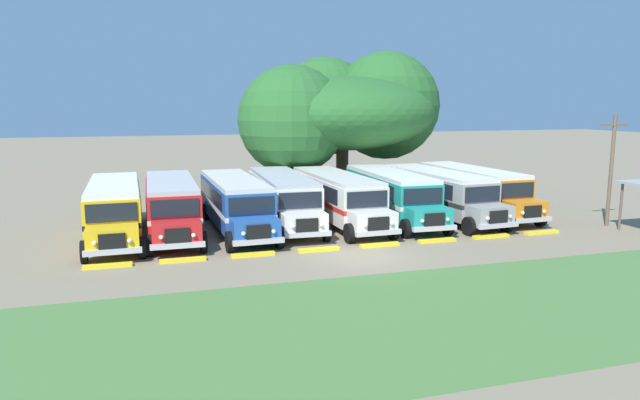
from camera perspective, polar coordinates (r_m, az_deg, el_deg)
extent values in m
plane|color=#84755B|center=(26.11, 4.17, -5.67)|extent=(220.00, 220.00, 0.00)
cube|color=#4C7538|center=(19.69, 12.21, -10.95)|extent=(80.00, 9.55, 0.01)
cube|color=yellow|center=(31.80, -19.72, -0.61)|extent=(2.68, 9.25, 2.10)
cube|color=black|center=(31.82, -19.71, -0.91)|extent=(2.71, 9.27, 0.24)
cube|color=black|center=(32.00, -17.49, 0.47)|extent=(0.19, 8.00, 0.80)
cube|color=black|center=(32.08, -22.03, 0.24)|extent=(0.19, 8.00, 0.80)
cube|color=silver|center=(31.62, -19.84, 1.46)|extent=(2.60, 9.15, 0.22)
cube|color=yellow|center=(26.69, -19.90, -3.62)|extent=(2.23, 1.44, 1.05)
cube|color=black|center=(25.97, -19.94, -3.92)|extent=(1.10, 0.12, 0.70)
cube|color=#B7B7BC|center=(26.03, -19.89, -4.86)|extent=(2.40, 0.25, 0.24)
cube|color=black|center=(27.15, -19.98, -1.20)|extent=(2.20, 0.10, 0.84)
cube|color=black|center=(36.37, -19.56, 0.43)|extent=(0.90, 0.08, 1.30)
sphere|color=#EAE5C6|center=(25.90, -18.39, -3.86)|extent=(0.20, 0.20, 0.20)
sphere|color=#EAE5C6|center=(25.95, -21.49, -4.02)|extent=(0.20, 0.20, 0.20)
cylinder|color=black|center=(26.89, -17.27, -4.53)|extent=(0.30, 1.01, 1.00)
cylinder|color=black|center=(26.98, -22.38, -4.78)|extent=(0.30, 1.01, 1.00)
cylinder|color=black|center=(34.92, -17.56, -1.39)|extent=(0.30, 1.01, 1.00)
cylinder|color=black|center=(34.98, -21.49, -1.59)|extent=(0.30, 1.01, 1.00)
cube|color=red|center=(32.06, -14.55, -0.28)|extent=(2.59, 9.22, 2.10)
cube|color=white|center=(32.09, -14.53, -0.58)|extent=(2.62, 9.24, 0.24)
cube|color=black|center=(32.35, -12.36, 0.78)|extent=(0.12, 8.00, 0.80)
cube|color=black|center=(32.26, -16.86, 0.57)|extent=(0.12, 8.00, 0.80)
cube|color=#B2B2B7|center=(31.89, -14.63, 1.77)|extent=(2.51, 9.12, 0.22)
cube|color=red|center=(26.96, -14.05, -3.21)|extent=(2.21, 1.42, 1.05)
cube|color=black|center=(26.23, -13.97, -3.49)|extent=(1.10, 0.11, 0.70)
cube|color=#B7B7BC|center=(26.29, -13.93, -4.43)|extent=(2.40, 0.22, 0.24)
cube|color=black|center=(27.42, -14.20, -0.82)|extent=(2.20, 0.08, 0.84)
cube|color=white|center=(36.64, -14.83, 0.73)|extent=(0.90, 0.07, 1.30)
sphere|color=#EAE5C6|center=(26.22, -12.44, -3.44)|extent=(0.20, 0.20, 0.20)
sphere|color=#EAE5C6|center=(26.16, -15.50, -3.59)|extent=(0.20, 0.20, 0.20)
cylinder|color=black|center=(27.24, -11.49, -4.11)|extent=(0.29, 1.00, 1.00)
cylinder|color=black|center=(27.15, -16.55, -4.36)|extent=(0.29, 1.00, 1.00)
cylinder|color=black|center=(35.25, -12.72, -1.08)|extent=(0.29, 1.00, 1.00)
cylinder|color=black|center=(35.18, -16.62, -1.27)|extent=(0.29, 1.00, 1.00)
cube|color=#23519E|center=(32.07, -8.50, -0.08)|extent=(2.73, 9.26, 2.10)
cube|color=silver|center=(32.10, -8.49, -0.37)|extent=(2.76, 9.28, 0.24)
cube|color=black|center=(32.52, -6.41, 0.99)|extent=(0.24, 8.00, 0.80)
cube|color=black|center=(32.09, -10.85, 0.77)|extent=(0.24, 8.00, 0.80)
cube|color=beige|center=(31.90, -8.55, 1.98)|extent=(2.65, 9.16, 0.22)
cube|color=#23519E|center=(27.06, -6.47, -2.93)|extent=(2.23, 1.46, 1.05)
cube|color=black|center=(26.34, -6.13, -3.21)|extent=(1.10, 0.13, 0.70)
cube|color=#B7B7BC|center=(26.40, -6.10, -4.14)|extent=(2.40, 0.26, 0.24)
cube|color=black|center=(27.50, -6.81, -0.56)|extent=(2.20, 0.12, 0.84)
cube|color=silver|center=(36.59, -9.78, 0.89)|extent=(0.90, 0.08, 1.30)
sphere|color=#EAE5C6|center=(26.45, -4.63, -3.13)|extent=(0.20, 0.20, 0.20)
sphere|color=#EAE5C6|center=(26.16, -7.61, -3.33)|extent=(0.20, 0.20, 0.20)
cylinder|color=black|center=(27.54, -4.05, -3.80)|extent=(0.31, 1.01, 1.00)
cylinder|color=black|center=(27.05, -8.99, -4.13)|extent=(0.31, 1.01, 1.00)
cylinder|color=black|center=(35.37, -7.41, -0.89)|extent=(0.31, 1.01, 1.00)
cylinder|color=black|center=(35.00, -11.27, -1.11)|extent=(0.31, 1.01, 1.00)
cube|color=silver|center=(33.34, -3.78, 0.37)|extent=(2.83, 9.28, 2.10)
cube|color=maroon|center=(33.36, -3.78, 0.08)|extent=(2.86, 9.31, 0.24)
cube|color=black|center=(33.82, -1.78, 1.37)|extent=(0.33, 8.00, 0.80)
cube|color=black|center=(33.33, -6.03, 1.20)|extent=(0.33, 8.00, 0.80)
cube|color=#B2B2B7|center=(33.17, -3.80, 2.34)|extent=(2.75, 9.18, 0.22)
cube|color=silver|center=(28.34, -1.65, -2.31)|extent=(2.25, 1.48, 1.05)
cube|color=black|center=(27.63, -1.29, -2.56)|extent=(1.10, 0.14, 0.70)
cube|color=#B7B7BC|center=(27.68, -1.27, -3.45)|extent=(2.41, 0.29, 0.24)
cube|color=black|center=(28.79, -1.97, -0.05)|extent=(2.20, 0.14, 0.84)
cube|color=maroon|center=(37.84, -5.16, 1.27)|extent=(0.90, 0.09, 1.30)
sphere|color=#EAE5C6|center=(27.75, 0.14, -2.51)|extent=(0.20, 0.20, 0.20)
sphere|color=#EAE5C6|center=(27.43, -2.69, -2.66)|extent=(0.20, 0.20, 0.20)
cylinder|color=black|center=(28.84, 0.63, -3.17)|extent=(0.32, 1.01, 1.00)
cylinder|color=black|center=(28.30, -4.06, -3.44)|extent=(0.32, 1.01, 1.00)
cylinder|color=black|center=(36.65, -2.85, -0.46)|extent=(0.32, 1.01, 1.00)
cylinder|color=black|center=(36.22, -6.56, -0.63)|extent=(0.32, 1.01, 1.00)
cube|color=silver|center=(33.52, 1.54, 0.43)|extent=(2.77, 9.27, 2.10)
cube|color=red|center=(33.55, 1.54, 0.15)|extent=(2.80, 9.29, 0.24)
cube|color=black|center=(34.18, 3.37, 1.44)|extent=(0.27, 8.00, 0.80)
cube|color=black|center=(33.31, -0.68, 1.25)|extent=(0.27, 8.00, 0.80)
cube|color=beige|center=(33.36, 1.55, 2.40)|extent=(2.68, 9.17, 0.22)
cube|color=silver|center=(28.78, 5.22, -2.16)|extent=(2.24, 1.46, 1.05)
cube|color=black|center=(28.12, 5.83, -2.40)|extent=(1.10, 0.13, 0.70)
cube|color=#B7B7BC|center=(28.17, 5.85, -3.27)|extent=(2.40, 0.27, 0.24)
cube|color=black|center=(29.20, 4.71, 0.06)|extent=(2.20, 0.12, 0.84)
cube|color=red|center=(37.85, -0.90, 1.31)|extent=(0.90, 0.09, 1.30)
sphere|color=#EAE5C6|center=(28.37, 7.16, -2.32)|extent=(0.20, 0.20, 0.20)
sphere|color=#EAE5C6|center=(27.79, 4.56, -2.52)|extent=(0.20, 0.20, 0.20)
cylinder|color=black|center=(29.48, 7.26, -2.97)|extent=(0.31, 1.01, 1.00)
cylinder|color=black|center=(28.53, 2.91, -3.32)|extent=(0.31, 1.01, 1.00)
cylinder|color=black|center=(36.88, 1.66, -0.39)|extent=(0.31, 1.01, 1.00)
cylinder|color=black|center=(36.12, -1.91, -0.60)|extent=(0.31, 1.01, 1.00)
cube|color=teal|center=(34.88, 6.89, 0.72)|extent=(2.78, 9.27, 2.10)
cube|color=white|center=(34.90, 6.89, 0.45)|extent=(2.81, 9.29, 0.24)
cube|color=black|center=(35.58, 8.62, 1.67)|extent=(0.28, 8.00, 0.80)
cube|color=black|center=(34.62, 4.78, 1.53)|extent=(0.28, 8.00, 0.80)
cube|color=silver|center=(34.72, 6.93, 2.61)|extent=(2.70, 9.17, 0.22)
cube|color=teal|center=(30.21, 10.68, -1.74)|extent=(2.24, 1.47, 1.05)
cube|color=black|center=(29.55, 11.31, -1.96)|extent=(1.10, 0.13, 0.70)
cube|color=#B7B7BC|center=(29.60, 11.32, -2.79)|extent=(2.40, 0.27, 0.24)
cube|color=black|center=(30.62, 10.19, 0.38)|extent=(2.20, 0.13, 0.84)
cube|color=white|center=(39.16, 4.33, 1.56)|extent=(0.90, 0.09, 1.30)
sphere|color=#EAE5C6|center=(29.83, 12.56, -1.89)|extent=(0.20, 0.20, 0.20)
sphere|color=#EAE5C6|center=(29.20, 10.13, -2.05)|extent=(0.20, 0.20, 0.20)
cylinder|color=black|center=(30.94, 12.57, -2.53)|extent=(0.31, 1.01, 1.00)
cylinder|color=black|center=(29.90, 8.50, -2.82)|extent=(0.31, 1.01, 1.00)
cylinder|color=black|center=(38.23, 6.82, -0.11)|extent=(0.31, 1.01, 1.00)
cylinder|color=black|center=(37.40, 3.42, -0.27)|extent=(0.31, 1.01, 1.00)
cube|color=#9E9993|center=(35.85, 11.39, 0.84)|extent=(3.09, 9.34, 2.10)
cube|color=#282828|center=(35.88, 11.39, 0.57)|extent=(3.12, 9.36, 0.24)
cube|color=black|center=(36.72, 12.85, 1.78)|extent=(0.56, 7.99, 0.80)
cube|color=black|center=(35.38, 9.42, 1.60)|extent=(0.56, 7.99, 0.80)
cube|color=silver|center=(35.70, 11.45, 2.68)|extent=(3.01, 9.24, 0.22)
cube|color=#9E9993|center=(31.65, 16.47, -1.46)|extent=(2.29, 1.54, 1.05)
cube|color=black|center=(31.07, 17.30, -1.65)|extent=(1.10, 0.17, 0.70)
cube|color=#B7B7BC|center=(31.13, 17.31, -2.44)|extent=(2.41, 0.36, 0.24)
cube|color=black|center=(32.01, 15.84, 0.55)|extent=(2.20, 0.20, 0.84)
cube|color=#282828|center=(39.80, 7.85, 1.62)|extent=(0.90, 0.12, 1.30)
sphere|color=#EAE5C6|center=(31.47, 18.36, -1.57)|extent=(0.20, 0.20, 0.20)
sphere|color=#EAE5C6|center=(30.61, 16.33, -1.76)|extent=(0.20, 0.20, 0.20)
cylinder|color=black|center=(32.56, 18.01, -2.18)|extent=(0.34, 1.02, 1.00)
cylinder|color=black|center=(31.13, 14.56, -2.54)|extent=(0.34, 1.02, 1.00)
cylinder|color=black|center=(39.15, 10.50, 0.03)|extent=(0.34, 1.02, 1.00)
cylinder|color=black|center=(37.97, 7.40, -0.18)|extent=(0.34, 1.02, 1.00)
cube|color=orange|center=(37.91, 14.68, 1.17)|extent=(2.76, 9.27, 2.10)
cube|color=white|center=(37.93, 14.67, 0.92)|extent=(2.79, 9.29, 0.24)
cube|color=black|center=(38.80, 16.04, 2.04)|extent=(0.27, 8.00, 0.80)
cube|color=black|center=(37.41, 12.83, 1.91)|extent=(0.27, 8.00, 0.80)
cube|color=silver|center=(37.76, 14.75, 2.92)|extent=(2.68, 9.17, 0.22)
cube|color=orange|center=(33.76, 19.59, -0.96)|extent=(2.24, 1.46, 1.05)
cube|color=black|center=(33.19, 20.38, -1.13)|extent=(1.10, 0.13, 0.70)
cube|color=#B7B7BC|center=(33.23, 20.38, -1.87)|extent=(2.40, 0.27, 0.24)
cube|color=black|center=(34.12, 18.99, 0.93)|extent=(2.20, 0.12, 0.84)
cube|color=white|center=(41.81, 11.20, 1.90)|extent=(0.90, 0.09, 1.30)
sphere|color=#EAE5C6|center=(33.59, 21.36, -1.06)|extent=(0.20, 0.20, 0.20)
sphere|color=#EAE5C6|center=(32.71, 19.48, -1.22)|extent=(0.20, 0.20, 0.20)
cylinder|color=black|center=(34.68, 20.99, -1.66)|extent=(0.31, 1.01, 1.00)
cylinder|color=black|center=(33.20, 17.80, -1.95)|extent=(0.31, 1.01, 1.00)
cylinder|color=black|center=(41.19, 13.72, 0.38)|extent=(0.31, 1.01, 1.00)
cylinder|color=black|center=(39.96, 10.82, 0.20)|extent=(0.31, 1.01, 1.00)
cube|color=yellow|center=(25.99, -20.33, -6.15)|extent=(2.00, 0.36, 0.15)
cube|color=yellow|center=(25.98, -13.44, -5.81)|extent=(2.00, 0.36, 0.15)
cube|color=yellow|center=(26.34, -6.65, -5.41)|extent=(2.00, 0.36, 0.15)
cube|color=yellow|center=(27.05, -0.14, -4.94)|extent=(2.00, 0.36, 0.15)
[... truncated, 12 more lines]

